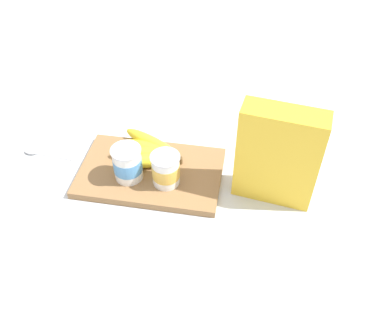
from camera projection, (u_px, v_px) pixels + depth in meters
The scene contains 7 objects.
ground_plane at pixel (151, 175), 1.03m from camera, with size 2.40×2.40×0.00m, color silver.
cutting_board at pixel (151, 173), 1.02m from camera, with size 0.35×0.22×0.02m, color olive.
cereal_box at pixel (278, 156), 0.90m from camera, with size 0.18×0.06×0.24m, color yellow.
yogurt_cup_front at pixel (166, 170), 0.96m from camera, with size 0.07×0.07×0.08m.
yogurt_cup_back at pixel (128, 164), 0.97m from camera, with size 0.07×0.07×0.09m.
banana_bunch at pixel (149, 152), 1.04m from camera, with size 0.18×0.16×0.04m.
spoon at pixel (41, 153), 1.08m from camera, with size 0.13×0.03×0.01m.
Camera 1 is at (-0.22, 0.69, 0.74)m, focal length 38.79 mm.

